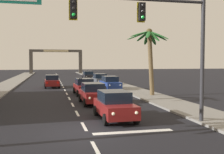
# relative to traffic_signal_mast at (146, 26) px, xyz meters

# --- Properties ---
(ground_plane) EXTENTS (220.00, 220.00, 0.00)m
(ground_plane) POSITION_rel_traffic_signal_mast_xyz_m (-3.17, -0.40, -5.28)
(ground_plane) COLOR black
(sidewalk_right) EXTENTS (3.20, 110.00, 0.14)m
(sidewalk_right) POSITION_rel_traffic_signal_mast_xyz_m (4.63, 19.60, -5.21)
(sidewalk_right) COLOR gray
(sidewalk_right) RESTS_ON ground
(lane_markings) EXTENTS (4.28, 89.58, 0.01)m
(lane_markings) POSITION_rel_traffic_signal_mast_xyz_m (-2.76, 20.46, -5.28)
(lane_markings) COLOR silver
(lane_markings) RESTS_ON ground
(traffic_signal_mast) EXTENTS (10.77, 0.41, 7.57)m
(traffic_signal_mast) POSITION_rel_traffic_signal_mast_xyz_m (0.00, 0.00, 0.00)
(traffic_signal_mast) COLOR #2D2D33
(traffic_signal_mast) RESTS_ON ground
(sedan_lead_at_stop_bar) EXTENTS (2.01, 4.48, 1.68)m
(sedan_lead_at_stop_bar) POSITION_rel_traffic_signal_mast_xyz_m (-1.19, 2.06, -4.43)
(sedan_lead_at_stop_bar) COLOR maroon
(sedan_lead_at_stop_bar) RESTS_ON ground
(sedan_third_in_queue) EXTENTS (2.03, 4.48, 1.68)m
(sedan_third_in_queue) POSITION_rel_traffic_signal_mast_xyz_m (-1.50, 8.39, -4.43)
(sedan_third_in_queue) COLOR maroon
(sedan_third_in_queue) RESTS_ON ground
(sedan_fifth_in_queue) EXTENTS (2.08, 4.50, 1.68)m
(sedan_fifth_in_queue) POSITION_rel_traffic_signal_mast_xyz_m (-1.44, 14.72, -4.43)
(sedan_fifth_in_queue) COLOR maroon
(sedan_fifth_in_queue) RESTS_ON ground
(sedan_oncoming_far) EXTENTS (2.06, 4.50, 1.68)m
(sedan_oncoming_far) POSITION_rel_traffic_signal_mast_xyz_m (-4.65, 23.53, -4.43)
(sedan_oncoming_far) COLOR maroon
(sedan_oncoming_far) RESTS_ON ground
(sedan_parked_nearest_kerb) EXTENTS (2.07, 4.50, 1.68)m
(sedan_parked_nearest_kerb) POSITION_rel_traffic_signal_mast_xyz_m (2.18, 18.68, -4.43)
(sedan_parked_nearest_kerb) COLOR navy
(sedan_parked_nearest_kerb) RESTS_ON ground
(sedan_parked_mid_kerb) EXTENTS (1.99, 4.47, 1.68)m
(sedan_parked_mid_kerb) POSITION_rel_traffic_signal_mast_xyz_m (2.16, 25.59, -4.43)
(sedan_parked_mid_kerb) COLOR #4C515B
(sedan_parked_mid_kerb) RESTS_ON ground
(sedan_parked_far_kerb) EXTENTS (1.96, 4.45, 1.68)m
(sedan_parked_far_kerb) POSITION_rel_traffic_signal_mast_xyz_m (2.05, 37.39, -4.43)
(sedan_parked_far_kerb) COLOR black
(sedan_parked_far_kerb) RESTS_ON ground
(palm_right_second) EXTENTS (4.31, 4.17, 6.64)m
(palm_right_second) POSITION_rel_traffic_signal_mast_xyz_m (4.64, 11.89, -0.59)
(palm_right_second) COLOR brown
(palm_right_second) RESTS_ON ground
(town_gateway_arch) EXTENTS (14.45, 0.90, 6.81)m
(town_gateway_arch) POSITION_rel_traffic_signal_mast_xyz_m (-3.17, 65.25, -0.89)
(town_gateway_arch) COLOR #423D38
(town_gateway_arch) RESTS_ON ground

